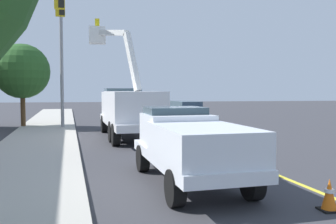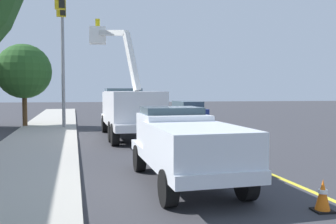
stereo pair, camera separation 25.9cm
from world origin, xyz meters
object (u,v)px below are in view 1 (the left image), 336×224
utility_bucket_truck (129,108)px  traffic_cone_mid_front (193,140)px  traffic_signal_mast (61,36)px  traffic_cone_leading (329,195)px  service_pickup_truck (190,144)px  passing_minivan (186,110)px  traffic_cone_mid_rear (147,123)px

utility_bucket_truck → traffic_cone_mid_front: size_ratio=12.05×
utility_bucket_truck → traffic_signal_mast: 6.99m
traffic_cone_leading → traffic_signal_mast: (16.92, 7.33, 5.61)m
traffic_cone_leading → service_pickup_truck: bearing=41.6°
passing_minivan → utility_bucket_truck: bearing=149.7°
passing_minivan → traffic_cone_mid_rear: passing_minivan is taller
traffic_cone_leading → traffic_cone_mid_rear: 17.57m
traffic_cone_leading → traffic_signal_mast: size_ratio=0.08×
service_pickup_truck → traffic_cone_mid_front: 6.50m
utility_bucket_truck → service_pickup_truck: bearing=-174.6°
traffic_cone_mid_rear → traffic_cone_leading: bearing=-173.9°
traffic_cone_mid_rear → service_pickup_truck: bearing=177.8°
passing_minivan → traffic_cone_leading: size_ratio=7.11×
traffic_cone_mid_front → traffic_cone_mid_rear: traffic_cone_mid_rear is taller
utility_bucket_truck → traffic_cone_mid_front: 5.04m
utility_bucket_truck → service_pickup_truck: size_ratio=1.46×
passing_minivan → traffic_cone_mid_rear: (-4.56, 3.68, -0.57)m
service_pickup_truck → passing_minivan: size_ratio=1.16×
traffic_cone_leading → traffic_signal_mast: traffic_signal_mast is taller
service_pickup_truck → traffic_signal_mast: (14.19, 4.90, 4.83)m
traffic_signal_mast → traffic_cone_mid_rear: bearing=-84.3°
traffic_cone_mid_rear → traffic_signal_mast: traffic_signal_mast is taller
traffic_cone_leading → traffic_cone_mid_front: bearing=5.1°
service_pickup_truck → utility_bucket_truck: bearing=5.4°
passing_minivan → traffic_cone_leading: passing_minivan is taller
traffic_signal_mast → traffic_cone_mid_front: bearing=-140.6°
traffic_signal_mast → utility_bucket_truck: bearing=-134.3°
service_pickup_truck → passing_minivan: 19.76m
passing_minivan → traffic_cone_mid_front: size_ratio=7.11×
utility_bucket_truck → traffic_cone_mid_rear: size_ratio=10.32×
passing_minivan → traffic_cone_leading: bearing=175.3°
traffic_cone_leading → traffic_cone_mid_rear: (17.47, 1.87, 0.06)m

